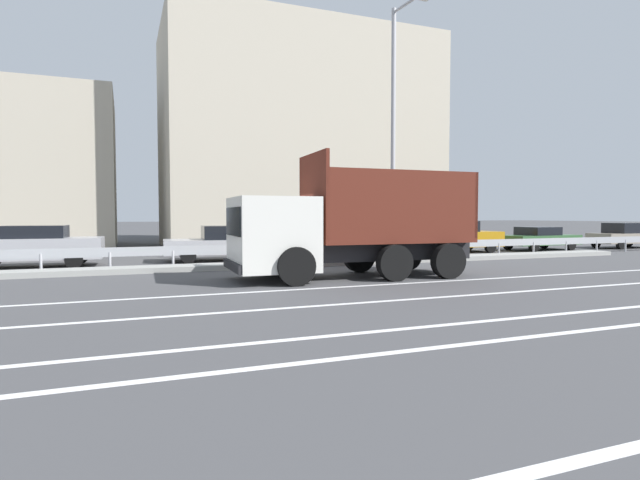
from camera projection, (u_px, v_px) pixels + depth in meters
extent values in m
plane|color=#424244|center=(287.00, 275.00, 15.52)|extent=(320.00, 320.00, 0.00)
cube|color=silver|center=(383.00, 285.00, 13.40)|extent=(60.61, 0.16, 0.01)
cube|color=silver|center=(432.00, 298.00, 11.25)|extent=(60.61, 0.16, 0.01)
cube|color=silver|center=(511.00, 319.00, 8.96)|extent=(60.61, 0.16, 0.01)
cube|color=silver|center=(565.00, 333.00, 7.87)|extent=(60.61, 0.16, 0.01)
cube|color=gray|center=(265.00, 265.00, 17.92)|extent=(33.33, 1.10, 0.18)
cube|color=#9EA0A5|center=(258.00, 249.00, 18.81)|extent=(60.61, 0.04, 0.32)
cylinder|color=#ADADB2|center=(41.00, 263.00, 16.18)|extent=(0.09, 0.09, 0.62)
cylinder|color=#ADADB2|center=(110.00, 261.00, 16.94)|extent=(0.09, 0.09, 0.62)
cylinder|color=#ADADB2|center=(173.00, 259.00, 17.69)|extent=(0.09, 0.09, 0.62)
cylinder|color=#ADADB2|center=(231.00, 258.00, 18.45)|extent=(0.09, 0.09, 0.62)
cylinder|color=#ADADB2|center=(284.00, 256.00, 19.21)|extent=(0.09, 0.09, 0.62)
cylinder|color=#ADADB2|center=(334.00, 254.00, 19.96)|extent=(0.09, 0.09, 0.62)
cylinder|color=#ADADB2|center=(380.00, 253.00, 20.72)|extent=(0.09, 0.09, 0.62)
cylinder|color=#ADADB2|center=(422.00, 252.00, 21.48)|extent=(0.09, 0.09, 0.62)
cylinder|color=#ADADB2|center=(462.00, 251.00, 22.23)|extent=(0.09, 0.09, 0.62)
cylinder|color=#ADADB2|center=(499.00, 249.00, 22.99)|extent=(0.09, 0.09, 0.62)
cylinder|color=#ADADB2|center=(533.00, 248.00, 23.74)|extent=(0.09, 0.09, 0.62)
cylinder|color=#ADADB2|center=(566.00, 247.00, 24.50)|extent=(0.09, 0.09, 0.62)
cylinder|color=#ADADB2|center=(597.00, 246.00, 25.26)|extent=(0.09, 0.09, 0.62)
cylinder|color=#ADADB2|center=(625.00, 246.00, 26.01)|extent=(0.09, 0.09, 0.62)
cube|color=silver|center=(272.00, 234.00, 14.15)|extent=(2.26, 2.56, 2.06)
cube|color=black|center=(233.00, 222.00, 13.76)|extent=(0.09, 2.15, 0.78)
cube|color=black|center=(232.00, 266.00, 13.81)|extent=(0.17, 2.45, 0.24)
cube|color=black|center=(387.00, 250.00, 15.41)|extent=(5.14, 1.53, 0.53)
cube|color=#511E14|center=(387.00, 240.00, 15.39)|extent=(4.96, 2.55, 0.12)
cube|color=#511E14|center=(406.00, 205.00, 14.26)|extent=(4.89, 0.25, 2.00)
cube|color=#511E14|center=(371.00, 206.00, 16.42)|extent=(4.89, 0.25, 2.00)
cube|color=#511E14|center=(313.00, 196.00, 14.52)|extent=(0.17, 2.40, 2.50)
cube|color=#511E14|center=(453.00, 206.00, 16.15)|extent=(0.17, 2.40, 2.00)
cylinder|color=black|center=(296.00, 266.00, 13.15)|extent=(1.05, 0.35, 1.04)
cylinder|color=black|center=(273.00, 259.00, 15.45)|extent=(1.05, 0.35, 1.04)
cylinder|color=black|center=(395.00, 263.00, 14.14)|extent=(1.05, 0.35, 1.04)
cylinder|color=black|center=(359.00, 256.00, 16.44)|extent=(1.05, 0.35, 1.04)
cylinder|color=black|center=(448.00, 261.00, 14.74)|extent=(1.05, 0.35, 1.04)
cylinder|color=black|center=(407.00, 255.00, 17.04)|extent=(1.05, 0.35, 1.04)
cylinder|color=white|center=(437.00, 257.00, 20.59)|extent=(0.16, 0.16, 0.31)
cylinder|color=black|center=(437.00, 250.00, 20.57)|extent=(0.16, 0.16, 0.31)
cylinder|color=white|center=(437.00, 242.00, 20.56)|extent=(0.16, 0.16, 0.31)
cylinder|color=black|center=(437.00, 235.00, 20.55)|extent=(0.16, 0.16, 0.31)
cylinder|color=white|center=(437.00, 227.00, 20.53)|extent=(0.16, 0.16, 0.31)
cylinder|color=#1E4CB2|center=(437.00, 215.00, 20.51)|extent=(0.69, 0.03, 0.69)
cylinder|color=white|center=(437.00, 215.00, 20.51)|extent=(0.74, 0.02, 0.74)
cylinder|color=#ADADB2|center=(393.00, 137.00, 19.73)|extent=(0.18, 0.18, 9.97)
cylinder|color=#ADADB2|center=(406.00, 4.00, 18.73)|extent=(0.20, 1.68, 0.10)
cube|color=#A3A3A8|center=(32.00, 249.00, 17.89)|extent=(4.74, 1.97, 0.76)
cube|color=black|center=(36.00, 232.00, 17.91)|extent=(2.02, 1.66, 0.45)
cylinder|color=black|center=(74.00, 260.00, 17.59)|extent=(0.61, 0.22, 0.60)
cylinder|color=black|center=(80.00, 256.00, 19.20)|extent=(0.61, 0.22, 0.60)
cube|color=#A3A3A8|center=(224.00, 246.00, 20.69)|extent=(4.93, 2.21, 0.59)
cube|color=black|center=(227.00, 232.00, 20.71)|extent=(2.12, 1.82, 0.56)
cylinder|color=black|center=(188.00, 256.00, 19.37)|extent=(0.61, 0.24, 0.60)
cylinder|color=black|center=(186.00, 253.00, 21.11)|extent=(0.61, 0.24, 0.60)
cylinder|color=black|center=(264.00, 254.00, 20.29)|extent=(0.61, 0.24, 0.60)
cylinder|color=black|center=(256.00, 251.00, 22.04)|extent=(0.61, 0.24, 0.60)
cube|color=silver|center=(352.00, 242.00, 23.23)|extent=(4.85, 2.11, 0.68)
cube|color=black|center=(350.00, 230.00, 23.14)|extent=(2.08, 1.73, 0.45)
cylinder|color=black|center=(370.00, 247.00, 24.66)|extent=(0.61, 0.23, 0.60)
cylinder|color=black|center=(389.00, 250.00, 23.06)|extent=(0.61, 0.23, 0.60)
cylinder|color=black|center=(316.00, 249.00, 23.43)|extent=(0.61, 0.23, 0.60)
cylinder|color=black|center=(332.00, 251.00, 21.84)|extent=(0.61, 0.23, 0.60)
cube|color=#B27A14|center=(456.00, 239.00, 25.30)|extent=(4.62, 1.88, 0.76)
cube|color=black|center=(454.00, 226.00, 25.21)|extent=(1.95, 1.62, 0.54)
cylinder|color=black|center=(468.00, 245.00, 26.65)|extent=(0.60, 0.21, 0.60)
cylinder|color=black|center=(490.00, 247.00, 25.06)|extent=(0.60, 0.21, 0.60)
cylinder|color=black|center=(423.00, 246.00, 25.57)|extent=(0.60, 0.21, 0.60)
cylinder|color=black|center=(443.00, 248.00, 23.98)|extent=(0.60, 0.21, 0.60)
cube|color=#335B33|center=(539.00, 240.00, 27.12)|extent=(4.53, 2.11, 0.52)
cube|color=black|center=(538.00, 231.00, 27.04)|extent=(1.95, 1.73, 0.44)
cylinder|color=black|center=(544.00, 243.00, 28.50)|extent=(0.61, 0.24, 0.60)
cylinder|color=black|center=(571.00, 245.00, 26.91)|extent=(0.61, 0.24, 0.60)
cylinder|color=black|center=(508.00, 244.00, 27.35)|extent=(0.61, 0.24, 0.60)
cylinder|color=black|center=(534.00, 246.00, 25.76)|extent=(0.61, 0.24, 0.60)
cube|color=gray|center=(625.00, 238.00, 28.87)|extent=(4.37, 1.67, 0.57)
cube|color=black|center=(624.00, 228.00, 28.79)|extent=(1.83, 1.47, 0.59)
cylinder|color=black|center=(629.00, 242.00, 30.12)|extent=(0.60, 0.20, 0.60)
cylinder|color=black|center=(596.00, 243.00, 29.13)|extent=(0.60, 0.20, 0.60)
cylinder|color=black|center=(621.00, 244.00, 27.65)|extent=(0.60, 0.20, 0.60)
cube|color=#B7AD99|center=(298.00, 142.00, 32.37)|extent=(16.86, 9.18, 13.35)
cube|color=silver|center=(221.00, 178.00, 41.89)|extent=(3.60, 3.60, 10.07)
sphere|color=gold|center=(220.00, 102.00, 41.59)|extent=(3.24, 3.24, 3.24)
cone|color=gold|center=(220.00, 79.00, 41.50)|extent=(0.30, 0.30, 1.20)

